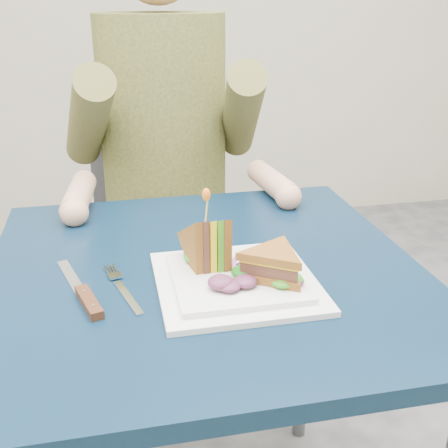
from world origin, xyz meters
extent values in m
cube|color=black|center=(0.00, 0.00, 0.71)|extent=(0.75, 0.75, 0.03)
cylinder|color=#595B5E|center=(-0.32, 0.32, 0.35)|extent=(0.04, 0.04, 0.70)
cylinder|color=#595B5E|center=(0.32, 0.32, 0.35)|extent=(0.04, 0.04, 0.70)
cube|color=#47474C|center=(0.00, 0.66, 0.45)|extent=(0.42, 0.40, 0.04)
cube|color=#47474C|center=(0.00, 0.84, 0.70)|extent=(0.42, 0.03, 0.46)
cylinder|color=#47474C|center=(-0.18, 0.49, 0.21)|extent=(0.02, 0.02, 0.43)
cylinder|color=#47474C|center=(0.18, 0.49, 0.21)|extent=(0.02, 0.02, 0.43)
cylinder|color=#47474C|center=(-0.18, 0.83, 0.21)|extent=(0.02, 0.02, 0.43)
cylinder|color=#47474C|center=(0.18, 0.83, 0.21)|extent=(0.02, 0.02, 0.43)
cylinder|color=#4C4E23|center=(0.00, 0.64, 0.87)|extent=(0.34, 0.34, 0.52)
cylinder|color=brown|center=(-0.20, 0.55, 0.89)|extent=(0.15, 0.39, 0.31)
cylinder|color=tan|center=(-0.23, 0.35, 0.76)|extent=(0.08, 0.20, 0.06)
sphere|color=tan|center=(-0.23, 0.25, 0.76)|extent=(0.06, 0.06, 0.06)
cylinder|color=brown|center=(0.20, 0.55, 0.89)|extent=(0.15, 0.39, 0.31)
cylinder|color=tan|center=(0.23, 0.35, 0.76)|extent=(0.08, 0.20, 0.06)
sphere|color=tan|center=(0.23, 0.25, 0.76)|extent=(0.06, 0.06, 0.06)
cube|color=white|center=(0.04, -0.08, 0.73)|extent=(0.26, 0.26, 0.01)
cube|color=white|center=(0.04, -0.08, 0.74)|extent=(0.21, 0.21, 0.01)
cube|color=silver|center=(-0.14, -0.08, 0.73)|extent=(0.04, 0.12, 0.00)
cube|color=silver|center=(-0.16, -0.01, 0.73)|extent=(0.03, 0.03, 0.00)
cube|color=silver|center=(-0.17, 0.02, 0.73)|extent=(0.01, 0.03, 0.00)
cube|color=silver|center=(-0.17, 0.02, 0.73)|extent=(0.01, 0.03, 0.00)
cube|color=silver|center=(-0.16, 0.02, 0.73)|extent=(0.01, 0.03, 0.00)
cube|color=silver|center=(-0.16, 0.02, 0.73)|extent=(0.01, 0.03, 0.00)
cube|color=silver|center=(-0.23, 0.01, 0.73)|extent=(0.05, 0.14, 0.00)
cube|color=black|center=(-0.20, -0.09, 0.74)|extent=(0.05, 0.10, 0.01)
cylinder|color=silver|center=(-0.21, -0.07, 0.74)|extent=(0.01, 0.01, 0.00)
cylinder|color=silver|center=(-0.19, -0.12, 0.74)|extent=(0.01, 0.01, 0.00)
cylinder|color=tan|center=(0.00, -0.03, 0.85)|extent=(0.01, 0.01, 0.06)
ellipsoid|color=orange|center=(0.00, -0.03, 0.88)|extent=(0.01, 0.01, 0.02)
torus|color=#9E4C7A|center=(0.05, -0.07, 0.77)|extent=(0.04, 0.04, 0.02)
camera|label=1|loc=(-0.15, -0.87, 1.18)|focal=45.00mm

